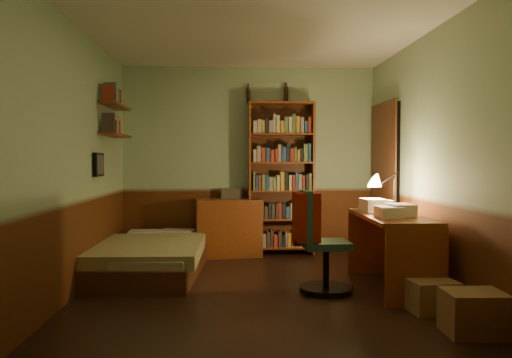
{
  "coord_description": "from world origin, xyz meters",
  "views": [
    {
      "loc": [
        -0.28,
        -4.98,
        1.28
      ],
      "look_at": [
        0.0,
        0.25,
        1.1
      ],
      "focal_mm": 35.0,
      "sensor_mm": 36.0,
      "label": 1
    }
  ],
  "objects": [
    {
      "name": "floor",
      "position": [
        0.0,
        0.0,
        -0.01
      ],
      "size": [
        3.5,
        4.0,
        0.02
      ],
      "primitive_type": "cube",
      "color": "black",
      "rests_on": "ground"
    },
    {
      "name": "ceiling",
      "position": [
        0.0,
        0.0,
        2.61
      ],
      "size": [
        3.5,
        4.0,
        0.02
      ],
      "primitive_type": "cube",
      "color": "silver",
      "rests_on": "wall_back"
    },
    {
      "name": "wall_back",
      "position": [
        0.0,
        2.01,
        1.3
      ],
      "size": [
        3.5,
        0.02,
        2.6
      ],
      "primitive_type": "cube",
      "color": "#96B38A",
      "rests_on": "ground"
    },
    {
      "name": "wall_left",
      "position": [
        -1.76,
        0.0,
        1.3
      ],
      "size": [
        0.02,
        4.0,
        2.6
      ],
      "primitive_type": "cube",
      "color": "#96B38A",
      "rests_on": "ground"
    },
    {
      "name": "wall_right",
      "position": [
        1.76,
        0.0,
        1.3
      ],
      "size": [
        0.02,
        4.0,
        2.6
      ],
      "primitive_type": "cube",
      "color": "#96B38A",
      "rests_on": "ground"
    },
    {
      "name": "wall_front",
      "position": [
        0.0,
        -2.01,
        1.3
      ],
      "size": [
        3.5,
        0.02,
        2.6
      ],
      "primitive_type": "cube",
      "color": "#96B38A",
      "rests_on": "ground"
    },
    {
      "name": "doorway",
      "position": [
        1.72,
        1.3,
        1.0
      ],
      "size": [
        0.06,
        0.9,
        2.0
      ],
      "primitive_type": "cube",
      "color": "black",
      "rests_on": "ground"
    },
    {
      "name": "door_trim",
      "position": [
        1.69,
        1.3,
        1.0
      ],
      "size": [
        0.02,
        0.98,
        2.08
      ],
      "primitive_type": "cube",
      "color": "#462513",
      "rests_on": "ground"
    },
    {
      "name": "bed",
      "position": [
        -1.19,
        0.85,
        0.31
      ],
      "size": [
        1.26,
        2.17,
        0.62
      ],
      "primitive_type": "cube",
      "rotation": [
        0.0,
        0.0,
        -0.07
      ],
      "color": "#71874F",
      "rests_on": "ground"
    },
    {
      "name": "dresser",
      "position": [
        -0.29,
        1.76,
        0.39
      ],
      "size": [
        0.92,
        0.53,
        0.77
      ],
      "primitive_type": "cube",
      "rotation": [
        0.0,
        0.0,
        0.12
      ],
      "color": "brown",
      "rests_on": "ground"
    },
    {
      "name": "mini_stereo",
      "position": [
        -0.23,
        1.89,
        0.84
      ],
      "size": [
        0.32,
        0.29,
        0.14
      ],
      "primitive_type": "cube",
      "rotation": [
        0.0,
        0.0,
        -0.42
      ],
      "color": "#B2B2B7",
      "rests_on": "dresser"
    },
    {
      "name": "bookshelf",
      "position": [
        0.43,
        1.85,
        1.05
      ],
      "size": [
        0.9,
        0.29,
        2.1
      ],
      "primitive_type": "cube",
      "rotation": [
        0.0,
        0.0,
        -0.01
      ],
      "color": "brown",
      "rests_on": "ground"
    },
    {
      "name": "bottle_left",
      "position": [
        -0.02,
        1.96,
        2.2
      ],
      "size": [
        0.07,
        0.07,
        0.21
      ],
      "primitive_type": "cylinder",
      "rotation": [
        0.0,
        0.0,
        -0.32
      ],
      "color": "black",
      "rests_on": "bookshelf"
    },
    {
      "name": "bottle_right",
      "position": [
        0.51,
        1.96,
        2.21
      ],
      "size": [
        0.07,
        0.07,
        0.22
      ],
      "primitive_type": "cylinder",
      "rotation": [
        0.0,
        0.0,
        -0.22
      ],
      "color": "black",
      "rests_on": "bookshelf"
    },
    {
      "name": "desk",
      "position": [
        1.35,
        -0.06,
        0.37
      ],
      "size": [
        0.62,
        1.41,
        0.75
      ],
      "primitive_type": "cube",
      "rotation": [
        0.0,
        0.0,
        -0.03
      ],
      "color": "brown",
      "rests_on": "ground"
    },
    {
      "name": "paper_stack",
      "position": [
        1.31,
        0.33,
        0.81
      ],
      "size": [
        0.32,
        0.37,
        0.13
      ],
      "primitive_type": "cube",
      "rotation": [
        0.0,
        0.0,
        0.33
      ],
      "color": "silver",
      "rests_on": "desk"
    },
    {
      "name": "desk_lamp",
      "position": [
        1.52,
        0.38,
        1.03
      ],
      "size": [
        0.21,
        0.21,
        0.56
      ],
      "primitive_type": "cone",
      "rotation": [
        0.0,
        0.0,
        0.26
      ],
      "color": "black",
      "rests_on": "desk"
    },
    {
      "name": "office_chair",
      "position": [
        0.67,
        -0.16,
        0.57
      ],
      "size": [
        0.59,
        0.52,
        1.14
      ],
      "primitive_type": "cube",
      "rotation": [
        0.0,
        0.0,
        0.04
      ],
      "color": "#2C4E3C",
      "rests_on": "ground"
    },
    {
      "name": "red_jacket",
      "position": [
        0.81,
        -0.21,
        1.37
      ],
      "size": [
        0.27,
        0.42,
        0.47
      ],
      "primitive_type": "cube",
      "rotation": [
        0.0,
        0.0,
        -0.15
      ],
      "color": "#A31C04",
      "rests_on": "office_chair"
    },
    {
      "name": "wall_shelf_lower",
      "position": [
        -1.64,
        1.1,
        1.6
      ],
      "size": [
        0.2,
        0.9,
        0.03
      ],
      "primitive_type": "cube",
      "color": "brown",
      "rests_on": "wall_left"
    },
    {
      "name": "wall_shelf_upper",
      "position": [
        -1.64,
        1.1,
        1.95
      ],
      "size": [
        0.2,
        0.9,
        0.03
      ],
      "primitive_type": "cube",
      "color": "brown",
      "rests_on": "wall_left"
    },
    {
      "name": "framed_picture",
      "position": [
        -1.72,
        0.6,
        1.25
      ],
      "size": [
        0.04,
        0.32,
        0.26
      ],
      "primitive_type": "cube",
      "color": "black",
      "rests_on": "wall_left"
    },
    {
      "name": "cardboard_box_a",
      "position": [
        1.53,
        -1.41,
        0.16
      ],
      "size": [
        0.44,
        0.36,
        0.32
      ],
      "primitive_type": "cube",
      "rotation": [
        0.0,
        0.0,
        -0.04
      ],
      "color": "brown",
      "rests_on": "ground"
    },
    {
      "name": "cardboard_box_b",
      "position": [
        1.45,
        -0.85,
        0.14
      ],
      "size": [
        0.42,
        0.36,
        0.27
      ],
      "primitive_type": "cube",
      "rotation": [
        0.0,
        0.0,
        0.11
      ],
      "color": "brown",
      "rests_on": "ground"
    }
  ]
}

